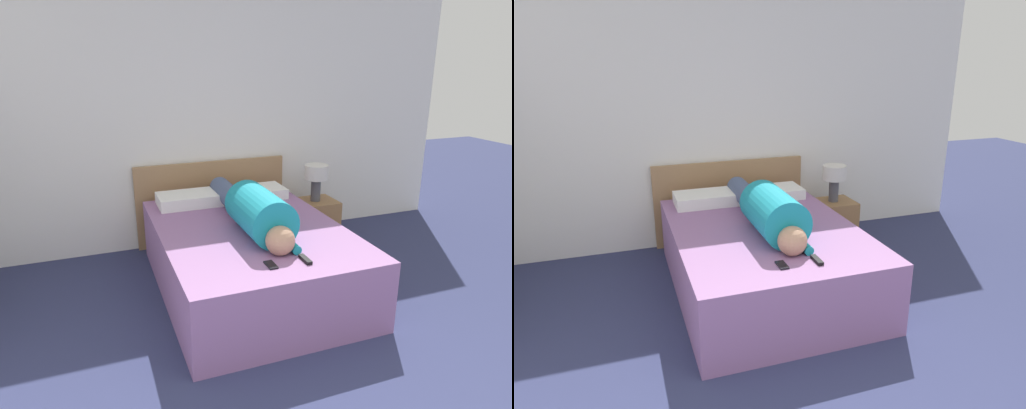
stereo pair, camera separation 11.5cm
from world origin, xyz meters
TOP-DOWN VIEW (x-y plane):
  - wall_back at (0.00, 3.77)m, footprint 5.80×0.06m
  - bed at (0.06, 2.52)m, footprint 1.52×2.08m
  - headboard at (0.06, 3.70)m, footprint 1.64×0.04m
  - nightstand at (1.09, 3.28)m, footprint 0.45×0.38m
  - table_lamp at (1.09, 3.28)m, footprint 0.25×0.25m
  - person_lying at (0.07, 2.46)m, footprint 0.38×1.67m
  - pillow_near_headboard at (-0.28, 3.30)m, footprint 0.61×0.37m
  - pillow_second at (0.41, 3.30)m, footprint 0.58×0.37m
  - tv_remote at (0.20, 1.75)m, footprint 0.04×0.15m
  - cell_phone at (-0.06, 1.76)m, footprint 0.06×0.13m

SIDE VIEW (x-z plane):
  - nightstand at x=1.09m, z-range 0.00..0.47m
  - bed at x=0.06m, z-range 0.00..0.57m
  - headboard at x=0.06m, z-range 0.00..0.89m
  - cell_phone at x=-0.06m, z-range 0.57..0.59m
  - tv_remote at x=0.20m, z-range 0.57..0.60m
  - pillow_second at x=0.41m, z-range 0.57..0.67m
  - pillow_near_headboard at x=-0.28m, z-range 0.57..0.69m
  - person_lying at x=0.07m, z-range 0.55..0.93m
  - table_lamp at x=1.09m, z-range 0.54..0.94m
  - wall_back at x=0.00m, z-range 0.00..2.60m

